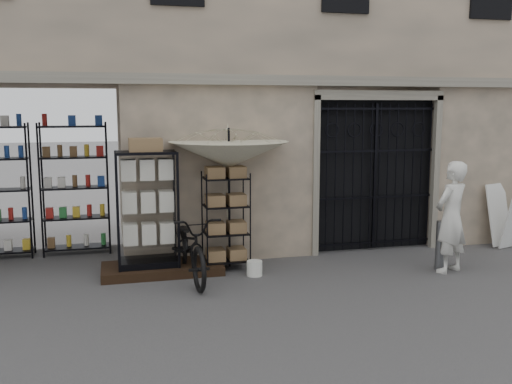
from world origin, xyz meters
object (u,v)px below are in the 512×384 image
object	(u,v)px
bicycle	(191,279)
display_cabinet	(148,215)
easel_sign	(507,216)
white_bucket	(254,268)
wire_rack	(226,222)
market_umbrella	(229,147)
steel_bollard	(440,245)
shopkeeper	(448,272)

from	to	relation	value
bicycle	display_cabinet	bearing A→B (deg)	139.10
display_cabinet	easel_sign	bearing A→B (deg)	-21.02
white_bucket	bicycle	size ratio (longest dim) A/B	0.12
white_bucket	bicycle	world-z (taller)	bicycle
wire_rack	easel_sign	world-z (taller)	wire_rack
wire_rack	display_cabinet	bearing A→B (deg)	-177.03
market_umbrella	wire_rack	bearing A→B (deg)	-128.38
market_umbrella	bicycle	world-z (taller)	market_umbrella
easel_sign	market_umbrella	bearing A→B (deg)	161.75
wire_rack	bicycle	distance (m)	1.17
display_cabinet	bicycle	size ratio (longest dim) A/B	0.99
display_cabinet	steel_bollard	distance (m)	5.00
display_cabinet	shopkeeper	world-z (taller)	display_cabinet
white_bucket	steel_bollard	xyz separation A→B (m)	(3.18, -0.45, 0.30)
wire_rack	shopkeeper	size ratio (longest dim) A/B	0.89
display_cabinet	white_bucket	size ratio (longest dim) A/B	8.03
bicycle	steel_bollard	distance (m)	4.29
display_cabinet	shopkeeper	xyz separation A→B (m)	(4.96, -1.12, -1.01)
display_cabinet	easel_sign	xyz separation A→B (m)	(7.04, 0.11, -0.37)
wire_rack	shopkeeper	distance (m)	3.90
white_bucket	steel_bollard	bearing A→B (deg)	-8.12
market_umbrella	shopkeeper	world-z (taller)	market_umbrella
bicycle	steel_bollard	xyz separation A→B (m)	(4.23, -0.51, 0.43)
steel_bollard	market_umbrella	bearing A→B (deg)	162.68
wire_rack	white_bucket	world-z (taller)	wire_rack
bicycle	wire_rack	bearing A→B (deg)	29.92
white_bucket	shopkeeper	distance (m)	3.32
white_bucket	shopkeeper	size ratio (longest dim) A/B	0.14
display_cabinet	bicycle	distance (m)	1.28
market_umbrella	white_bucket	bearing A→B (deg)	-65.06
market_umbrella	bicycle	xyz separation A→B (m)	(-0.77, -0.57, -2.10)
steel_bollard	easel_sign	bearing A→B (deg)	26.63
wire_rack	bicycle	size ratio (longest dim) A/B	0.81
white_bucket	bicycle	xyz separation A→B (m)	(-1.06, 0.06, -0.12)
display_cabinet	market_umbrella	distance (m)	1.78
bicycle	white_bucket	bearing A→B (deg)	-7.51
white_bucket	easel_sign	xyz separation A→B (m)	(5.34, 0.63, 0.51)
market_umbrella	steel_bollard	bearing A→B (deg)	-17.32
white_bucket	shopkeeper	bearing A→B (deg)	-10.35
bicycle	easel_sign	world-z (taller)	easel_sign
display_cabinet	shopkeeper	distance (m)	5.19
steel_bollard	easel_sign	distance (m)	2.43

